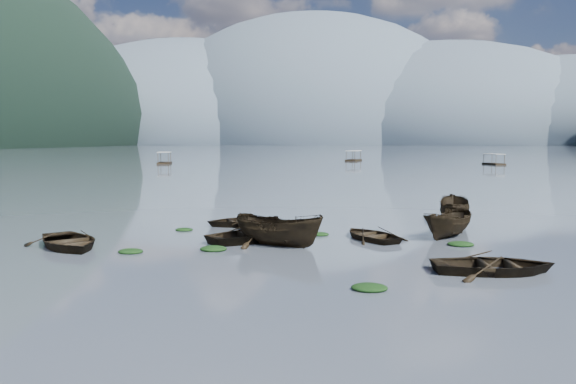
# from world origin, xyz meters

# --- Properties ---
(ground_plane) EXTENTS (2400.00, 2400.00, 0.00)m
(ground_plane) POSITION_xyz_m (0.00, 0.00, 0.00)
(ground_plane) COLOR #48505B
(haze_mtn_a) EXTENTS (520.00, 520.00, 280.00)m
(haze_mtn_a) POSITION_xyz_m (-260.00, 900.00, 0.00)
(haze_mtn_a) COLOR #475666
(haze_mtn_a) RESTS_ON ground
(haze_mtn_b) EXTENTS (520.00, 520.00, 340.00)m
(haze_mtn_b) POSITION_xyz_m (-60.00, 900.00, 0.00)
(haze_mtn_b) COLOR #475666
(haze_mtn_b) RESTS_ON ground
(haze_mtn_c) EXTENTS (520.00, 520.00, 260.00)m
(haze_mtn_c) POSITION_xyz_m (140.00, 900.00, 0.00)
(haze_mtn_c) COLOR #475666
(haze_mtn_c) RESTS_ON ground
(haze_mtn_d) EXTENTS (520.00, 520.00, 220.00)m
(haze_mtn_d) POSITION_xyz_m (320.00, 900.00, 0.00)
(haze_mtn_d) COLOR #475666
(haze_mtn_d) RESTS_ON ground
(rowboat_0) EXTENTS (5.68, 5.79, 0.98)m
(rowboat_0) POSITION_xyz_m (-9.38, 4.37, 0.00)
(rowboat_0) COLOR black
(rowboat_0) RESTS_ON ground
(rowboat_1) EXTENTS (5.91, 5.78, 1.00)m
(rowboat_1) POSITION_xyz_m (-1.14, 7.13, 0.00)
(rowboat_1) COLOR black
(rowboat_1) RESTS_ON ground
(rowboat_2) EXTENTS (4.95, 3.38, 1.79)m
(rowboat_2) POSITION_xyz_m (0.25, 5.95, 0.00)
(rowboat_2) COLOR black
(rowboat_2) RESTS_ON ground
(rowboat_3) EXTENTS (4.37, 4.72, 0.80)m
(rowboat_3) POSITION_xyz_m (4.65, 8.30, 0.00)
(rowboat_3) COLOR black
(rowboat_3) RESTS_ON ground
(rowboat_4) EXTENTS (4.83, 3.64, 0.95)m
(rowboat_4) POSITION_xyz_m (8.98, 1.48, 0.00)
(rowboat_4) COLOR black
(rowboat_4) RESTS_ON ground
(rowboat_5) EXTENTS (3.67, 4.42, 1.64)m
(rowboat_5) POSITION_xyz_m (8.59, 9.20, 0.00)
(rowboat_5) COLOR black
(rowboat_5) RESTS_ON ground
(rowboat_6) EXTENTS (4.48, 4.92, 0.84)m
(rowboat_6) POSITION_xyz_m (-1.72, 10.77, 0.00)
(rowboat_6) COLOR black
(rowboat_6) RESTS_ON ground
(rowboat_7) EXTENTS (5.22, 4.65, 0.89)m
(rowboat_7) POSITION_xyz_m (-2.66, 12.10, 0.00)
(rowboat_7) COLOR black
(rowboat_7) RESTS_ON ground
(rowboat_8) EXTENTS (2.41, 4.86, 1.80)m
(rowboat_8) POSITION_xyz_m (9.74, 14.19, 0.00)
(rowboat_8) COLOR black
(rowboat_8) RESTS_ON ground
(weed_clump_0) EXTENTS (1.23, 1.01, 0.27)m
(weed_clump_0) POSITION_xyz_m (-2.54, 4.49, 0.00)
(weed_clump_0) COLOR black
(weed_clump_0) RESTS_ON ground
(weed_clump_1) EXTENTS (1.12, 0.89, 0.25)m
(weed_clump_1) POSITION_xyz_m (-6.06, 3.54, 0.00)
(weed_clump_1) COLOR black
(weed_clump_1) RESTS_ON ground
(weed_clump_2) EXTENTS (1.23, 0.98, 0.27)m
(weed_clump_2) POSITION_xyz_m (4.26, -1.51, 0.00)
(weed_clump_2) COLOR black
(weed_clump_2) RESTS_ON ground
(weed_clump_3) EXTENTS (1.02, 0.86, 0.23)m
(weed_clump_3) POSITION_xyz_m (1.98, 9.12, 0.00)
(weed_clump_3) COLOR black
(weed_clump_3) RESTS_ON ground
(weed_clump_4) EXTENTS (1.24, 0.99, 0.26)m
(weed_clump_4) POSITION_xyz_m (8.80, 6.96, 0.00)
(weed_clump_4) COLOR black
(weed_clump_4) RESTS_ON ground
(weed_clump_5) EXTENTS (0.98, 0.79, 0.21)m
(weed_clump_5) POSITION_xyz_m (-5.53, 9.83, 0.00)
(weed_clump_5) COLOR black
(weed_clump_5) RESTS_ON ground
(weed_clump_6) EXTENTS (0.82, 0.68, 0.17)m
(weed_clump_6) POSITION_xyz_m (-0.28, 8.00, 0.00)
(weed_clump_6) COLOR black
(weed_clump_6) RESTS_ON ground
(weed_clump_7) EXTENTS (1.15, 0.92, 0.25)m
(weed_clump_7) POSITION_xyz_m (8.80, 13.97, 0.00)
(weed_clump_7) COLOR black
(weed_clump_7) RESTS_ON ground
(pontoon_left) EXTENTS (4.08, 6.87, 2.46)m
(pontoon_left) POSITION_xyz_m (-36.57, 97.41, 0.00)
(pontoon_left) COLOR black
(pontoon_left) RESTS_ON ground
(pontoon_centre) EXTENTS (4.30, 6.90, 2.46)m
(pontoon_centre) POSITION_xyz_m (4.09, 119.70, 0.00)
(pontoon_centre) COLOR black
(pontoon_centre) RESTS_ON ground
(pontoon_right) EXTENTS (3.83, 6.10, 2.17)m
(pontoon_right) POSITION_xyz_m (33.13, 101.10, 0.00)
(pontoon_right) COLOR black
(pontoon_right) RESTS_ON ground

